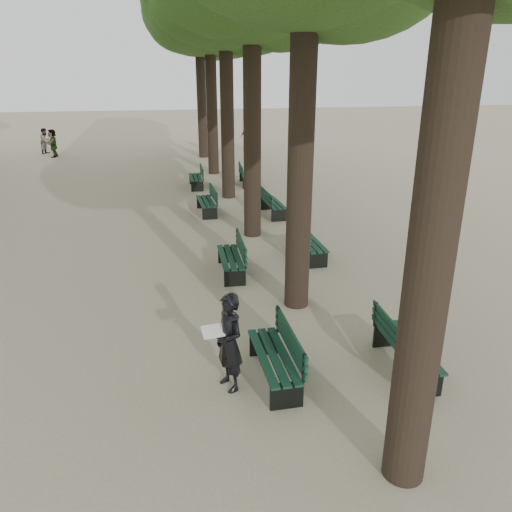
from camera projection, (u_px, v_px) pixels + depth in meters
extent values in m
plane|color=tan|center=(256.00, 394.00, 7.94)|extent=(120.00, 120.00, 0.00)
cylinder|color=#33261C|center=(440.00, 185.00, 5.07)|extent=(0.52, 0.52, 7.50)
cylinder|color=#33261C|center=(301.00, 130.00, 9.66)|extent=(0.52, 0.52, 7.50)
cylinder|color=#33261C|center=(252.00, 110.00, 14.24)|extent=(0.52, 0.52, 7.50)
cylinder|color=#33261C|center=(227.00, 100.00, 18.83)|extent=(0.52, 0.52, 7.50)
cylinder|color=#33261C|center=(212.00, 94.00, 23.42)|extent=(0.52, 0.52, 7.50)
ellipsoid|color=#2A541C|center=(209.00, 0.00, 22.03)|extent=(6.00, 6.00, 4.50)
cylinder|color=#33261C|center=(201.00, 90.00, 28.01)|extent=(0.52, 0.52, 7.50)
ellipsoid|color=#2A541C|center=(198.00, 12.00, 26.62)|extent=(6.00, 6.00, 4.50)
cube|color=black|center=(273.00, 368.00, 8.24)|extent=(0.54, 1.80, 0.45)
cube|color=black|center=(273.00, 356.00, 8.16)|extent=(0.56, 1.80, 0.04)
cube|color=black|center=(290.00, 340.00, 8.12)|extent=(0.06, 1.80, 0.40)
cube|color=black|center=(230.00, 265.00, 12.53)|extent=(0.59, 1.82, 0.45)
cube|color=black|center=(230.00, 257.00, 12.45)|extent=(0.61, 1.82, 0.04)
cube|color=black|center=(241.00, 246.00, 12.40)|extent=(0.11, 1.80, 0.40)
cube|color=black|center=(206.00, 207.00, 17.79)|extent=(0.57, 1.81, 0.45)
cube|color=black|center=(206.00, 201.00, 17.71)|extent=(0.59, 1.82, 0.04)
cube|color=black|center=(214.00, 193.00, 17.67)|extent=(0.09, 1.80, 0.40)
cube|color=black|center=(196.00, 182.00, 21.70)|extent=(0.57, 1.81, 0.45)
cube|color=black|center=(196.00, 177.00, 21.62)|extent=(0.59, 1.81, 0.04)
cube|color=black|center=(202.00, 171.00, 21.57)|extent=(0.09, 1.80, 0.40)
cube|color=black|center=(406.00, 358.00, 8.52)|extent=(0.60, 1.82, 0.45)
cube|color=black|center=(408.00, 346.00, 8.44)|extent=(0.62, 1.82, 0.04)
cube|color=black|center=(393.00, 334.00, 8.30)|extent=(0.12, 1.80, 0.40)
cube|color=black|center=(310.00, 250.00, 13.62)|extent=(0.53, 1.80, 0.45)
cube|color=black|center=(310.00, 242.00, 13.54)|extent=(0.55, 1.80, 0.04)
cube|color=black|center=(300.00, 233.00, 13.39)|extent=(0.05, 1.80, 0.40)
cube|color=black|center=(273.00, 209.00, 17.57)|extent=(0.57, 1.81, 0.45)
cube|color=black|center=(273.00, 203.00, 17.49)|extent=(0.59, 1.81, 0.04)
cube|color=black|center=(266.00, 196.00, 17.33)|extent=(0.09, 1.80, 0.40)
cube|color=black|center=(247.00, 180.00, 22.21)|extent=(0.66, 1.84, 0.45)
cube|color=black|center=(247.00, 175.00, 22.13)|extent=(0.68, 1.84, 0.04)
cube|color=black|center=(241.00, 169.00, 22.01)|extent=(0.19, 1.80, 0.40)
imported|color=black|center=(229.00, 342.00, 7.84)|extent=(0.56, 0.73, 1.65)
cube|color=white|center=(213.00, 331.00, 7.71)|extent=(0.37, 0.29, 0.12)
imported|color=#262628|center=(53.00, 143.00, 29.05)|extent=(0.45, 1.51, 1.60)
imported|color=#262628|center=(45.00, 141.00, 30.22)|extent=(0.57, 0.80, 1.52)
imported|color=#262628|center=(248.00, 137.00, 31.68)|extent=(0.98, 0.50, 1.59)
imported|color=#262628|center=(212.00, 137.00, 31.06)|extent=(0.63, 1.20, 1.78)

